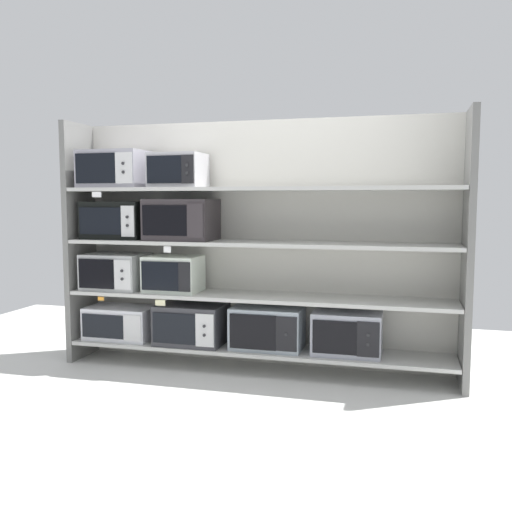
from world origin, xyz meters
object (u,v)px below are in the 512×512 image
object	(u,v)px
microwave_0	(121,322)
microwave_1	(192,324)
microwave_6	(116,220)
microwave_8	(115,169)
microwave_7	(182,220)
microwave_9	(178,170)
microwave_3	(347,333)
microwave_5	(173,274)
microwave_2	(267,328)
microwave_4	(116,271)

from	to	relation	value
microwave_0	microwave_1	xyz separation A→B (m)	(0.66, -0.00, 0.03)
microwave_6	microwave_8	distance (m)	0.43
microwave_7	microwave_9	size ratio (longest dim) A/B	1.31
microwave_3	microwave_8	xyz separation A→B (m)	(-1.97, -0.00, 1.29)
microwave_3	microwave_9	size ratio (longest dim) A/B	1.26
microwave_9	microwave_1	bearing A→B (deg)	0.10
microwave_5	microwave_6	distance (m)	0.68
microwave_2	microwave_6	world-z (taller)	microwave_6
microwave_8	microwave_1	bearing A→B (deg)	0.01
microwave_4	microwave_6	xyz separation A→B (m)	(0.01, 0.00, 0.44)
microwave_2	microwave_1	bearing A→B (deg)	179.98
microwave_9	microwave_0	bearing A→B (deg)	179.97
microwave_2	microwave_5	xyz separation A→B (m)	(-0.81, 0.00, 0.41)
microwave_0	microwave_3	distance (m)	1.95
microwave_2	microwave_6	size ratio (longest dim) A/B	1.07
microwave_5	microwave_7	bearing A→B (deg)	0.25
microwave_4	microwave_5	world-z (taller)	microwave_4
microwave_5	microwave_9	distance (m)	0.86
microwave_2	microwave_3	world-z (taller)	microwave_2
microwave_0	microwave_6	size ratio (longest dim) A/B	1.09
microwave_1	microwave_9	world-z (taller)	microwave_9
microwave_6	microwave_9	distance (m)	0.71
microwave_4	microwave_8	size ratio (longest dim) A/B	0.94
microwave_8	microwave_0	bearing A→B (deg)	0.77
microwave_3	microwave_4	size ratio (longest dim) A/B	1.04
microwave_3	microwave_6	xyz separation A→B (m)	(-1.97, 0.00, 0.86)
microwave_0	microwave_1	distance (m)	0.66
microwave_3	microwave_4	distance (m)	2.03
microwave_7	microwave_9	world-z (taller)	microwave_9
microwave_5	microwave_8	world-z (taller)	microwave_8
microwave_3	microwave_5	world-z (taller)	microwave_5
microwave_3	microwave_5	bearing A→B (deg)	-179.99
microwave_1	microwave_4	distance (m)	0.81
microwave_1	microwave_7	xyz separation A→B (m)	(-0.08, 0.00, 0.87)
microwave_1	microwave_9	bearing A→B (deg)	-179.90
microwave_0	microwave_8	size ratio (longest dim) A/B	1.07
microwave_2	microwave_7	world-z (taller)	microwave_7
microwave_0	microwave_9	distance (m)	1.41
microwave_4	microwave_9	world-z (taller)	microwave_9
microwave_4	microwave_3	bearing A→B (deg)	0.01
microwave_6	microwave_7	size ratio (longest dim) A/B	0.97
microwave_4	microwave_5	xyz separation A→B (m)	(0.53, 0.00, -0.00)
microwave_3	microwave_6	bearing A→B (deg)	179.99
microwave_6	microwave_0	bearing A→B (deg)	-0.01
microwave_4	microwave_8	xyz separation A→B (m)	(0.02, 0.00, 0.87)
microwave_2	microwave_5	size ratio (longest dim) A/B	1.27
microwave_2	microwave_4	xyz separation A→B (m)	(-1.34, 0.00, 0.42)
microwave_0	microwave_7	bearing A→B (deg)	0.00
microwave_0	microwave_6	bearing A→B (deg)	179.99
microwave_5	microwave_9	bearing A→B (deg)	-0.02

